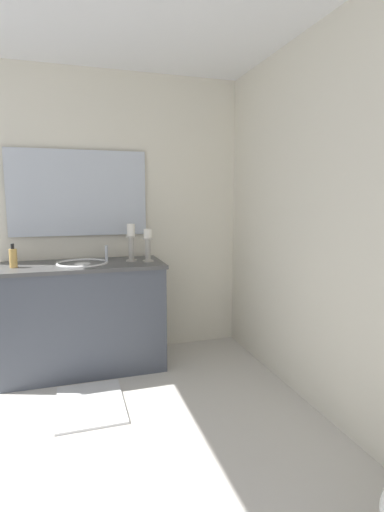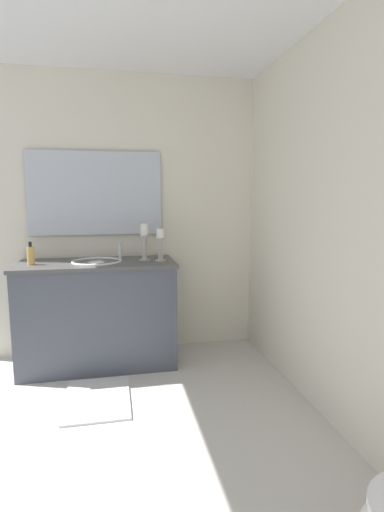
{
  "view_description": "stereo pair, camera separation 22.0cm",
  "coord_description": "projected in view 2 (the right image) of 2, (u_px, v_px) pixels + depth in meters",
  "views": [
    {
      "loc": [
        1.91,
        -0.24,
        1.37
      ],
      "look_at": [
        -0.17,
        0.4,
        1.06
      ],
      "focal_mm": 27.42,
      "sensor_mm": 36.0,
      "label": 1
    },
    {
      "loc": [
        1.96,
        -0.03,
        1.37
      ],
      "look_at": [
        -0.17,
        0.4,
        1.06
      ],
      "focal_mm": 27.42,
      "sensor_mm": 36.0,
      "label": 2
    }
  ],
  "objects": [
    {
      "name": "mirror",
      "position": [
        96.0,
        193.0,
        3.37
      ],
      "size": [
        0.02,
        1.13,
        0.71
      ],
      "primitive_type": "cube",
      "color": "silver"
    },
    {
      "name": "soap_bottle",
      "position": [
        31.0,
        255.0,
        3.04
      ],
      "size": [
        0.06,
        0.06,
        0.18
      ],
      "color": "#E5B259",
      "rests_on": "vanity_cabinet"
    },
    {
      "name": "wall_left",
      "position": [
        116.0,
        216.0,
        3.48
      ],
      "size": [
        0.04,
        2.54,
        2.45
      ],
      "primitive_type": "cube",
      "color": "silver",
      "rests_on": "ground"
    },
    {
      "name": "floor",
      "position": [
        126.0,
        458.0,
        2.11
      ],
      "size": [
        3.18,
        2.54,
        0.02
      ],
      "primitive_type": "cube",
      "color": "beige",
      "rests_on": "ground"
    },
    {
      "name": "wall_back",
      "position": [
        350.0,
        226.0,
        2.18
      ],
      "size": [
        3.18,
        0.04,
        2.45
      ],
      "primitive_type": "cube",
      "color": "silver",
      "rests_on": "ground"
    },
    {
      "name": "vanity_cabinet",
      "position": [
        98.0,
        313.0,
        3.24
      ],
      "size": [
        0.58,
        1.27,
        0.87
      ],
      "color": "#474C56",
      "rests_on": "ground"
    },
    {
      "name": "sink_basin",
      "position": [
        97.0,
        267.0,
        3.18
      ],
      "size": [
        0.4,
        0.4,
        0.24
      ],
      "color": "white",
      "rests_on": "vanity_cabinet"
    },
    {
      "name": "bath_mat",
      "position": [
        97.0,
        399.0,
        2.7
      ],
      "size": [
        0.6,
        0.44,
        0.02
      ],
      "primitive_type": "cube",
      "color": "silver",
      "rests_on": "ground"
    },
    {
      "name": "candle_holder_short",
      "position": [
        145.0,
        241.0,
        3.24
      ],
      "size": [
        0.09,
        0.09,
        0.31
      ],
      "color": "#B7B2A5",
      "rests_on": "vanity_cabinet"
    },
    {
      "name": "candle_holder_tall",
      "position": [
        160.0,
        244.0,
        3.21
      ],
      "size": [
        0.09,
        0.09,
        0.27
      ],
      "color": "#B7B2A5",
      "rests_on": "vanity_cabinet"
    }
  ]
}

